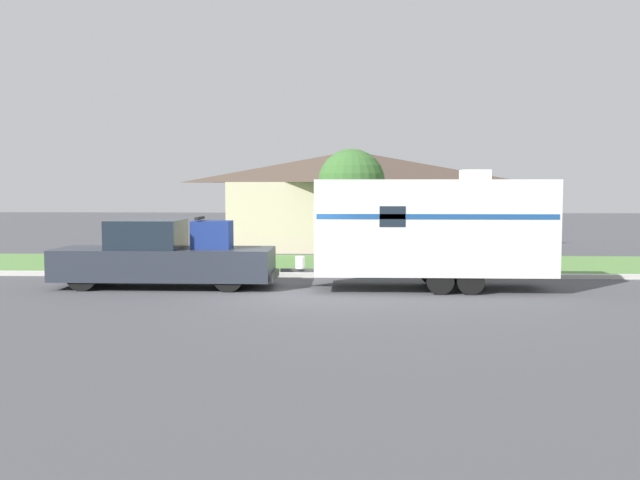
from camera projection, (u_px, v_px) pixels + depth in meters
name	position (u px, v px, depth m)	size (l,w,h in m)	color
ground_plane	(297.00, 294.00, 19.41)	(120.00, 120.00, 0.00)	#47474C
curb_strip	(306.00, 275.00, 23.14)	(80.00, 0.30, 0.14)	beige
lawn_strip	(312.00, 264.00, 26.78)	(80.00, 7.00, 0.03)	#568442
house_across_street	(352.00, 198.00, 34.38)	(11.90, 7.74, 4.64)	beige
pickup_truck	(164.00, 257.00, 20.75)	(6.41, 2.00, 2.06)	black
travel_trailer	(432.00, 227.00, 20.33)	(7.67, 2.40, 3.41)	black
mailbox	(442.00, 246.00, 23.50)	(0.48, 0.20, 1.26)	brown
tree_in_yard	(352.00, 183.00, 26.83)	(2.53, 2.53, 4.35)	brown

